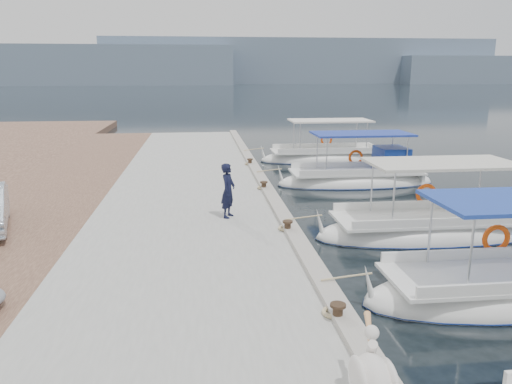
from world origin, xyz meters
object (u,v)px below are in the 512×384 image
(fishing_caique_d, at_px, (358,180))
(pelican, at_px, (373,376))
(fishing_caique_c, at_px, (431,232))
(fishing_caique_e, at_px, (326,158))
(fisherman, at_px, (228,191))
(fishing_caique_b, at_px, (507,294))

(fishing_caique_d, height_order, pelican, fishing_caique_d)
(fishing_caique_c, distance_m, fishing_caique_d, 7.06)
(fishing_caique_e, height_order, fisherman, fishing_caique_e)
(fishing_caique_d, bearing_deg, pelican, -107.31)
(fishing_caique_c, height_order, fishing_caique_e, same)
(pelican, relative_size, fisherman, 0.84)
(fishing_caique_e, bearing_deg, fishing_caique_c, -90.48)
(fishing_caique_c, bearing_deg, fishing_caique_e, 89.52)
(fishing_caique_d, height_order, fishing_caique_e, same)
(fishing_caique_b, height_order, fishing_caique_d, same)
(fishing_caique_b, xyz_separation_m, pelican, (-4.38, -3.85, 0.92))
(fishing_caique_c, distance_m, fisherman, 6.15)
(fishing_caique_b, xyz_separation_m, fishing_caique_d, (0.35, 11.33, 0.07))
(fishing_caique_d, bearing_deg, fishing_caique_c, -90.31)
(fishing_caique_e, relative_size, pelican, 5.29)
(fishing_caique_e, relative_size, fisherman, 4.43)
(fishing_caique_b, distance_m, fishing_caique_e, 17.26)
(fishing_caique_d, distance_m, pelican, 15.92)
(fishing_caique_e, distance_m, pelican, 21.66)
(fishing_caique_b, relative_size, fishing_caique_c, 0.91)
(fishing_caique_b, bearing_deg, pelican, -138.72)
(pelican, distance_m, fisherman, 9.17)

